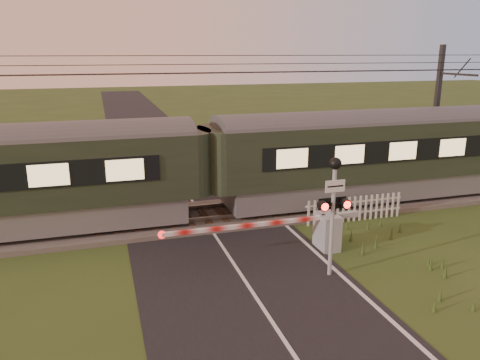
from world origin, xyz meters
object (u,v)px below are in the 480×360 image
object	(u,v)px
crossing_signal	(334,196)
catenary_mast	(437,112)
picket_fence	(355,209)
train	(205,166)
boom_gate	(320,230)

from	to	relation	value
crossing_signal	catenary_mast	bearing A→B (deg)	39.34
crossing_signal	picket_fence	distance (m)	5.17
train	boom_gate	distance (m)	5.09
crossing_signal	picket_fence	world-z (taller)	crossing_signal
boom_gate	catenary_mast	xyz separation A→B (m)	(9.10, 6.14, 2.76)
train	crossing_signal	world-z (taller)	train
picket_fence	train	bearing A→B (deg)	160.52
boom_gate	picket_fence	bearing A→B (deg)	39.60
train	catenary_mast	distance (m)	12.28
boom_gate	catenary_mast	world-z (taller)	catenary_mast
train	crossing_signal	bearing A→B (deg)	-67.25
crossing_signal	picket_fence	xyz separation A→B (m)	(2.98, 3.78, -1.90)
boom_gate	picket_fence	size ratio (longest dim) A/B	1.61
train	crossing_signal	xyz separation A→B (m)	(2.38, -5.67, 0.29)
boom_gate	catenary_mast	size ratio (longest dim) A/B	0.99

